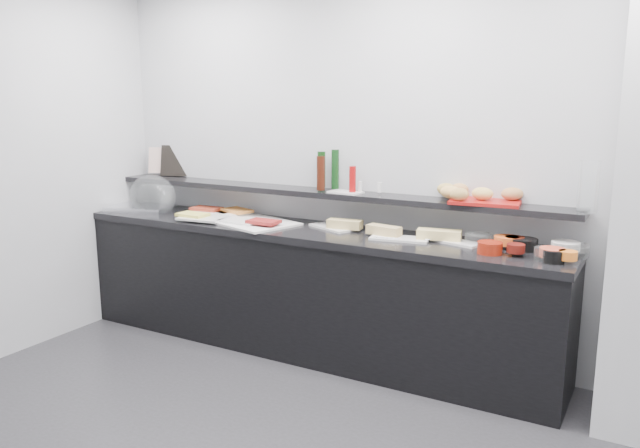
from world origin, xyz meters
The scene contains 54 objects.
back_wall centered at (0.00, 2.00, 1.35)m, with size 5.00×0.02×2.70m, color #B2B5B9.
buffet_cabinet centered at (-0.70, 1.70, 0.42)m, with size 3.60×0.60×0.85m, color black.
counter_top centered at (-0.70, 1.70, 0.88)m, with size 3.62×0.62×0.05m, color black.
wall_shelf centered at (-0.70, 1.88, 1.13)m, with size 3.60×0.25×0.04m, color black.
cloche_base centered at (-2.26, 1.66, 0.92)m, with size 0.49×0.33×0.04m, color silver.
cloche_dome centered at (-2.14, 1.69, 1.03)m, with size 0.49×0.32×0.34m, color white.
linen_runner centered at (-1.29, 1.71, 0.91)m, with size 0.94×0.44×0.01m, color silver.
platter_meat_a centered at (-1.60, 1.80, 0.92)m, with size 0.30×0.20×0.01m, color white.
food_meat_a centered at (-1.68, 1.80, 0.94)m, with size 0.23×0.15×0.02m, color maroon.
platter_salmon centered at (-1.48, 1.85, 0.92)m, with size 0.32×0.21×0.01m, color white.
food_salmon centered at (-1.42, 1.86, 0.94)m, with size 0.24×0.15×0.02m, color orange.
platter_cheese centered at (-1.51, 1.55, 0.92)m, with size 0.34×0.23×0.01m, color silver.
food_cheese centered at (-1.60, 1.55, 0.94)m, with size 0.23×0.14×0.02m, color #E7DB59.
platter_meat_b centered at (-1.19, 1.60, 0.92)m, with size 0.31×0.21×0.01m, color white.
food_meat_b centered at (-0.98, 1.58, 0.94)m, with size 0.22×0.14×0.02m, color maroon.
sandwich_plate_left centered at (-0.54, 1.78, 0.91)m, with size 0.35×0.15×0.01m, color silver.
sandwich_food_left centered at (-0.43, 1.77, 0.94)m, with size 0.24×0.09×0.06m, color tan.
tongs_left centered at (-0.39, 1.76, 0.92)m, with size 0.01×0.01×0.16m, color silver.
sandwich_plate_mid centered at (0.01, 1.68, 0.91)m, with size 0.37×0.16×0.01m, color white.
sandwich_food_mid centered at (-0.11, 1.71, 0.94)m, with size 0.23×0.09×0.06m, color tan.
tongs_mid centered at (-0.05, 1.62, 0.92)m, with size 0.01×0.01×0.16m, color silver.
sandwich_plate_right centered at (0.36, 1.77, 0.91)m, with size 0.32×0.14×0.01m, color silver.
sandwich_food_right centered at (0.25, 1.76, 0.94)m, with size 0.28×0.11×0.06m, color #E9D07A.
tongs_right centered at (0.24, 1.73, 0.92)m, with size 0.01×0.01×0.16m, color #B9BCC0.
bowl_glass_fruit centered at (0.49, 1.80, 0.94)m, with size 0.17×0.17×0.07m, color white.
fill_glass_fruit centered at (0.66, 1.80, 0.95)m, with size 0.15×0.15×0.05m, color orange.
bowl_black_jam centered at (0.77, 1.79, 0.94)m, with size 0.16×0.16×0.07m, color black.
fill_black_jam centered at (0.71, 1.81, 0.95)m, with size 0.12×0.12×0.05m, color #5D1B0D.
bowl_glass_cream centered at (1.04, 1.79, 0.94)m, with size 0.20×0.20×0.07m, color silver.
fill_glass_cream centered at (1.00, 1.82, 0.95)m, with size 0.16×0.16×0.05m, color white.
bowl_red_jam centered at (0.61, 1.60, 0.94)m, with size 0.15×0.15×0.07m, color maroon.
fill_red_jam centered at (0.76, 1.61, 0.95)m, with size 0.10×0.10×0.05m, color #52110B.
bowl_glass_salmon centered at (0.93, 1.61, 0.94)m, with size 0.15×0.15×0.07m, color white.
fill_glass_salmon centered at (0.96, 1.61, 0.95)m, with size 0.14×0.14×0.05m, color #D64F34.
bowl_black_fruit centered at (0.97, 1.57, 0.94)m, with size 0.12×0.12×0.07m, color black.
fill_black_fruit centered at (1.05, 1.59, 0.95)m, with size 0.10×0.10×0.05m, color orange.
framed_print centered at (-2.16, 2.00, 1.28)m, with size 0.25×0.02×0.26m, color black.
print_art centered at (-2.31, 1.97, 1.28)m, with size 0.19×0.00×0.22m, color #CE9E95.
condiment_tray centered at (-0.46, 1.84, 1.16)m, with size 0.23×0.14×0.01m, color white.
bottle_green_a centered at (-0.71, 1.94, 1.29)m, with size 0.06×0.06×0.26m, color #0E330F.
bottle_brown centered at (-0.65, 1.81, 1.28)m, with size 0.06×0.06×0.24m, color #37140A.
bottle_green_b centered at (-0.59, 1.92, 1.30)m, with size 0.05×0.05×0.28m, color #0E3613.
bottle_hot centered at (-0.41, 1.84, 1.25)m, with size 0.05×0.05×0.18m, color #A10B0C.
shaker_salt centered at (-0.38, 1.89, 1.20)m, with size 0.03×0.03×0.07m, color silver.
shaker_pepper centered at (-0.24, 1.92, 1.20)m, with size 0.03×0.03×0.07m, color white.
bread_tray centered at (0.50, 1.90, 1.16)m, with size 0.43×0.30×0.02m, color #9F1311.
bread_roll_nw centered at (0.23, 1.95, 1.21)m, with size 0.14×0.09×0.08m, color #B49145.
bread_roll_n centered at (0.30, 1.99, 1.21)m, with size 0.12×0.08×0.08m, color #BC8347.
bread_roll_ne centered at (0.65, 1.96, 1.21)m, with size 0.14×0.09×0.08m, color #B77C46.
bread_roll_sw centered at (0.28, 1.85, 1.21)m, with size 0.14×0.09×0.08m, color #D7A252.
bread_roll_s centered at (0.36, 1.78, 1.21)m, with size 0.12×0.08×0.08m, color #AF8442.
bread_roll_midw centered at (0.29, 1.84, 1.21)m, with size 0.12×0.08×0.08m, color tan.
bread_roll_mide centered at (0.48, 1.87, 1.21)m, with size 0.14×0.09×0.08m, color #D8AB52.
carafe centered at (1.09, 1.86, 1.30)m, with size 0.11×0.11×0.30m, color white.
Camera 1 is at (1.48, -2.00, 1.80)m, focal length 35.00 mm.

